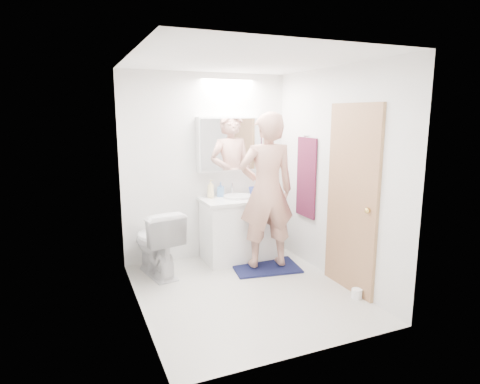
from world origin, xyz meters
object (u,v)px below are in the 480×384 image
toilet (156,242)px  vanity_cabinet (238,230)px  person (267,191)px  toilet_paper_roll (357,294)px  soap_bottle_b (221,189)px  medicine_cabinet (230,144)px  toothbrush_cup (252,191)px  soap_bottle_a (211,189)px

toilet → vanity_cabinet: bearing=175.1°
toilet → person: 1.44m
toilet_paper_roll → soap_bottle_b: bearing=116.2°
medicine_cabinet → soap_bottle_b: (-0.15, -0.03, -0.58)m
vanity_cabinet → person: 0.76m
toothbrush_cup → soap_bottle_b: bearing=177.4°
toilet_paper_roll → toilet: bearing=140.9°
toilet → toilet_paper_roll: (1.78, -1.45, -0.35)m
medicine_cabinet → soap_bottle_a: (-0.29, -0.06, -0.56)m
toilet_paper_roll → person: bearing=114.0°
toothbrush_cup → soap_bottle_a: bearing=-179.0°
medicine_cabinet → toilet: 1.57m
toothbrush_cup → person: bearing=-98.4°
soap_bottle_b → toilet_paper_roll: bearing=-63.8°
toilet → soap_bottle_a: bearing=-171.9°
person → soap_bottle_a: (-0.51, 0.59, -0.04)m
toilet → medicine_cabinet: bearing=-173.9°
vanity_cabinet → toothbrush_cup: 0.57m
medicine_cabinet → person: (0.21, -0.65, -0.52)m
person → soap_bottle_a: 0.78m
soap_bottle_b → toilet_paper_roll: size_ratio=1.74×
medicine_cabinet → toilet: size_ratio=1.10×
soap_bottle_a → soap_bottle_b: soap_bottle_a is taller
vanity_cabinet → toilet: bearing=-174.0°
soap_bottle_a → toilet: bearing=-161.1°
vanity_cabinet → soap_bottle_b: soap_bottle_b is taller
medicine_cabinet → soap_bottle_a: 0.64m
person → soap_bottle_b: size_ratio=9.77×
toothbrush_cup → vanity_cabinet: bearing=-149.6°
toothbrush_cup → toilet_paper_roll: (0.41, -1.72, -0.82)m
vanity_cabinet → medicine_cabinet: medicine_cabinet is taller
person → toothbrush_cup: size_ratio=17.65×
person → toilet_paper_roll: size_ratio=16.96×
medicine_cabinet → toilet_paper_roll: (0.71, -1.77, -1.45)m
vanity_cabinet → soap_bottle_a: size_ratio=3.79×
medicine_cabinet → toilet_paper_roll: bearing=-68.1°
person → soap_bottle_b: 0.72m
toilet_paper_roll → vanity_cabinet: bearing=113.6°
medicine_cabinet → person: 0.86m
medicine_cabinet → soap_bottle_a: size_ratio=3.70×
vanity_cabinet → toilet_paper_roll: bearing=-66.4°
soap_bottle_a → vanity_cabinet: bearing=-24.9°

